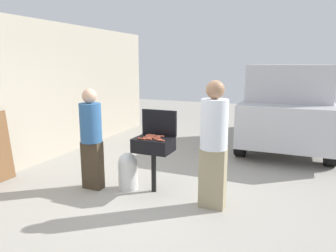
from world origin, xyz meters
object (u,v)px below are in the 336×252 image
Objects in this scene: hot_dog_9 at (158,139)px; propane_tank at (128,170)px; hot_dog_4 at (149,137)px; hot_dog_7 at (152,135)px; hot_dog_8 at (152,138)px; person_left at (91,136)px; hot_dog_10 at (148,139)px; hot_dog_12 at (160,136)px; hot_dog_6 at (157,137)px; hot_dog_0 at (156,138)px; hot_dog_2 at (150,135)px; parked_minivan at (289,105)px; hot_dog_11 at (160,140)px; person_right at (214,141)px; hot_dog_1 at (150,136)px; hot_dog_3 at (141,139)px; bbq_grill at (154,147)px; hot_dog_5 at (147,138)px.

hot_dog_9 is 0.21× the size of propane_tank.
hot_dog_7 is at bearing 97.22° from hot_dog_4.
hot_dog_8 is 0.08× the size of person_left.
propane_tank is 0.37× the size of person_left.
hot_dog_10 and hot_dog_12 have the same top height.
hot_dog_6 is at bearing 70.41° from hot_dog_10.
hot_dog_6 is (0.11, 0.07, 0.00)m from hot_dog_4.
person_left reaches higher than hot_dog_4.
hot_dog_12 is (0.08, 0.16, 0.00)m from hot_dog_8.
hot_dog_0 is at bearing -96.76° from hot_dog_12.
parked_minivan is (1.92, 3.99, 0.12)m from hot_dog_2.
hot_dog_9 is 1.00× the size of hot_dog_11.
hot_dog_0 and hot_dog_10 have the same top height.
hot_dog_9 is at bearing 11.71° from person_right.
hot_dog_1 is at bearing -171.93° from hot_dog_6.
hot_dog_11 is at bearing -34.84° from hot_dog_1.
hot_dog_3 is 1.00× the size of hot_dog_4.
bbq_grill is at bearing 73.59° from hot_dog_10.
parked_minivan is at bearing 66.04° from bbq_grill.
person_right is at bearing -13.62° from hot_dog_2.
hot_dog_12 is at bearing 38.46° from hot_dog_4.
hot_dog_7 is 0.03× the size of parked_minivan.
propane_tank is (-0.36, -0.07, -0.59)m from hot_dog_4.
hot_dog_12 is at bearing 53.95° from hot_dog_3.
hot_dog_1 and hot_dog_6 have the same top height.
person_right is at bearing -10.06° from bbq_grill.
hot_dog_11 is (0.19, -0.09, 0.00)m from hot_dog_8.
parked_minivan reaches higher than hot_dog_3.
hot_dog_12 is at bearing 52.88° from hot_dog_6.
propane_tank is 0.14× the size of parked_minivan.
hot_dog_10 is (-0.03, -0.08, 0.00)m from hot_dog_8.
hot_dog_9 is (0.21, -0.10, 0.00)m from hot_dog_4.
bbq_grill is at bearing 40.53° from hot_dog_5.
parked_minivan is (1.81, 4.08, 0.27)m from bbq_grill.
hot_dog_11 is 1.18m from person_left.
hot_dog_7 is 1.00× the size of hot_dog_12.
hot_dog_10 is at bearing -74.51° from hot_dog_1.
hot_dog_6 is 4.39m from parked_minivan.
hot_dog_7 is (-0.14, 0.14, 0.00)m from hot_dog_0.
hot_dog_4 is at bearing 151.71° from hot_dog_11.
hot_dog_7 is 0.21× the size of propane_tank.
person_right reaches higher than hot_dog_8.
hot_dog_1 is 0.12m from hot_dog_5.
person_left is 0.38× the size of parked_minivan.
bbq_grill is at bearing 50.38° from hot_dog_3.
hot_dog_12 is 1.13m from person_left.
hot_dog_5 is at bearing -156.43° from hot_dog_0.
bbq_grill is 0.18m from hot_dog_1.
hot_dog_6 is at bearing 8.07° from hot_dog_1.
hot_dog_2 is 4.43m from parked_minivan.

